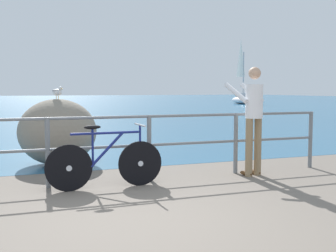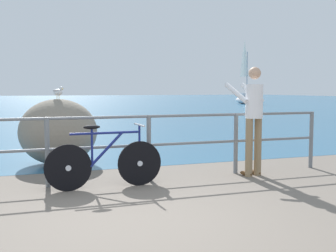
# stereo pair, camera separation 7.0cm
# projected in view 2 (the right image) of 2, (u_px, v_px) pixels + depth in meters

# --- Properties ---
(ground_plane) EXTENTS (120.00, 120.00, 0.10)m
(ground_plane) POSITION_uv_depth(u_px,v_px,m) (36.00, 116.00, 23.33)
(ground_plane) COLOR #6B6056
(sea_surface) EXTENTS (120.00, 90.00, 0.01)m
(sea_surface) POSITION_uv_depth(u_px,v_px,m) (23.00, 101.00, 49.70)
(sea_surface) COLOR #285B7F
(sea_surface) RESTS_ON ground_plane
(promenade_railing) EXTENTS (7.76, 0.07, 1.02)m
(promenade_railing) POSITION_uv_depth(u_px,v_px,m) (100.00, 141.00, 6.50)
(promenade_railing) COLOR slate
(promenade_railing) RESTS_ON ground_plane
(bicycle) EXTENTS (1.70, 0.48, 0.92)m
(bicycle) POSITION_uv_depth(u_px,v_px,m) (105.00, 161.00, 6.19)
(bicycle) COLOR black
(bicycle) RESTS_ON ground_plane
(person_at_railing) EXTENTS (0.55, 0.68, 1.78)m
(person_at_railing) POSITION_uv_depth(u_px,v_px,m) (253.00, 116.00, 7.04)
(person_at_railing) COLOR #8C7251
(person_at_railing) RESTS_ON ground_plane
(breakwater_boulder_main) EXTENTS (1.46, 1.29, 1.24)m
(breakwater_boulder_main) POSITION_uv_depth(u_px,v_px,m) (58.00, 132.00, 8.15)
(breakwater_boulder_main) COLOR gray
(breakwater_boulder_main) RESTS_ON ground
(seagull) EXTENTS (0.22, 0.33, 0.23)m
(seagull) POSITION_uv_depth(u_px,v_px,m) (58.00, 92.00, 8.06)
(seagull) COLOR gold
(seagull) RESTS_ON breakwater_boulder_main
(sailboat) EXTENTS (1.96, 4.55, 6.16)m
(sailboat) POSITION_uv_depth(u_px,v_px,m) (246.00, 97.00, 41.12)
(sailboat) COLOR white
(sailboat) RESTS_ON sea_surface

